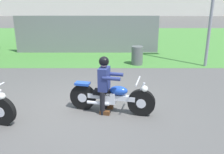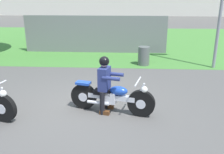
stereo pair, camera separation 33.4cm
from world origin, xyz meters
name	(u,v)px [view 2 (the right image)]	position (x,y,z in m)	size (l,w,h in m)	color
ground	(86,108)	(0.00, 0.00, 0.00)	(120.00, 120.00, 0.00)	#565451
grass_verge	(111,41)	(0.00, 9.64, 0.00)	(60.00, 12.00, 0.01)	#478438
motorcycle_lead	(112,97)	(0.68, -0.20, 0.40)	(2.10, 0.79, 0.89)	black
rider_lead	(105,80)	(0.51, -0.16, 0.82)	(0.62, 0.55, 1.41)	black
trash_can	(144,56)	(1.72, 4.19, 0.38)	(0.47, 0.47, 0.76)	#595E5B
fence_segment	(95,34)	(-0.55, 6.39, 0.90)	(7.00, 0.06, 1.80)	slate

